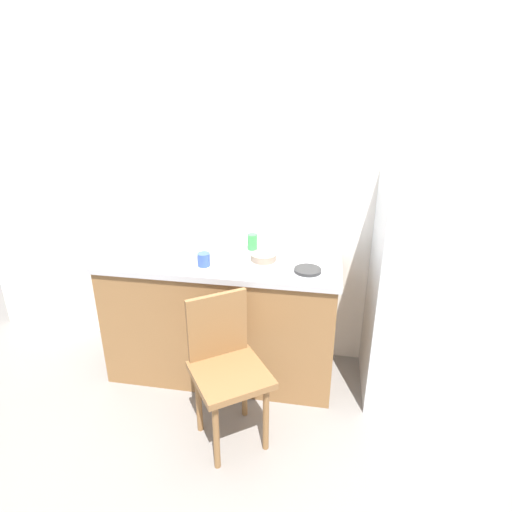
{
  "coord_description": "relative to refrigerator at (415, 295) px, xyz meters",
  "views": [
    {
      "loc": [
        0.32,
        -1.87,
        2.0
      ],
      "look_at": [
        -0.11,
        0.6,
        0.95
      ],
      "focal_mm": 29.63,
      "sensor_mm": 36.0,
      "label": 1
    }
  ],
  "objects": [
    {
      "name": "back_wall",
      "position": [
        -0.91,
        0.35,
        0.61
      ],
      "size": [
        4.8,
        0.1,
        2.69
      ],
      "primitive_type": "cube",
      "color": "white",
      "rests_on": "ground_plane"
    },
    {
      "name": "faucet",
      "position": [
        -1.3,
        0.25,
        0.31
      ],
      "size": [
        0.02,
        0.02,
        0.29
      ],
      "primitive_type": "cylinder",
      "color": "#B7B7BC",
      "rests_on": "countertop"
    },
    {
      "name": "cabinet_base",
      "position": [
        -1.27,
        0.0,
        -0.3
      ],
      "size": [
        1.56,
        0.6,
        0.86
      ],
      "primitive_type": "cube",
      "color": "olive",
      "rests_on": "ground_plane"
    },
    {
      "name": "ground_plane",
      "position": [
        -0.91,
        -0.65,
        -0.73
      ],
      "size": [
        8.0,
        8.0,
        0.0
      ],
      "primitive_type": "plane",
      "color": "gray"
    },
    {
      "name": "terracotta_bowl",
      "position": [
        -0.98,
        0.01,
        0.19
      ],
      "size": [
        0.17,
        0.17,
        0.04
      ],
      "primitive_type": "cylinder",
      "color": "gray",
      "rests_on": "countertop"
    },
    {
      "name": "cup_blue",
      "position": [
        -1.34,
        -0.14,
        0.21
      ],
      "size": [
        0.08,
        0.08,
        0.08
      ],
      "primitive_type": "cylinder",
      "color": "blue",
      "rests_on": "countertop"
    },
    {
      "name": "hotplate",
      "position": [
        -0.68,
        -0.12,
        0.18
      ],
      "size": [
        0.17,
        0.17,
        0.02
      ],
      "primitive_type": "cylinder",
      "color": "#2D2D2D",
      "rests_on": "countertop"
    },
    {
      "name": "countertop",
      "position": [
        -1.27,
        0.0,
        0.15
      ],
      "size": [
        1.6,
        0.64,
        0.04
      ],
      "primitive_type": "cube",
      "color": "#B7B7BC",
      "rests_on": "cabinet_base"
    },
    {
      "name": "refrigerator",
      "position": [
        0.0,
        0.0,
        0.0
      ],
      "size": [
        0.54,
        0.6,
        1.46
      ],
      "primitive_type": "cube",
      "color": "silver",
      "rests_on": "ground_plane"
    },
    {
      "name": "cup_green",
      "position": [
        -1.09,
        0.19,
        0.22
      ],
      "size": [
        0.07,
        0.07,
        0.11
      ],
      "primitive_type": "cylinder",
      "color": "green",
      "rests_on": "countertop"
    },
    {
      "name": "chair",
      "position": [
        -1.1,
        -0.6,
        -0.23
      ],
      "size": [
        0.56,
        0.56,
        0.89
      ],
      "rotation": [
        0.0,
        0.0,
        0.62
      ],
      "color": "olive",
      "rests_on": "ground_plane"
    },
    {
      "name": "dish_tray",
      "position": [
        -1.53,
        -0.01,
        0.19
      ],
      "size": [
        0.28,
        0.2,
        0.05
      ],
      "primitive_type": "cube",
      "color": "white",
      "rests_on": "countertop"
    }
  ]
}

